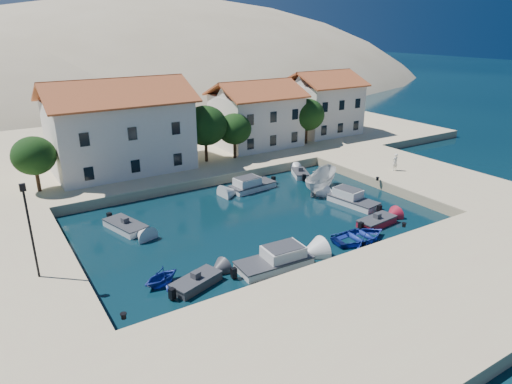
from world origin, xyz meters
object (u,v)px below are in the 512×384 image
cabin_cruiser_east (353,200)px  pedestrian (395,162)px  cabin_cruiser_south (274,261)px  boat_east (320,190)px  building_left (119,124)px  building_mid (256,113)px  lamppost (29,222)px  rowboat_south (359,240)px  building_right (323,102)px

cabin_cruiser_east → pedestrian: pedestrian is taller
cabin_cruiser_south → pedestrian: (21.96, 8.90, 1.47)m
cabin_cruiser_south → boat_east: bearing=41.9°
building_left → building_mid: size_ratio=1.40×
lamppost → pedestrian: (36.23, 3.38, -2.80)m
rowboat_south → cabin_cruiser_east: cabin_cruiser_east is taller
boat_east → pedestrian: size_ratio=3.07×
cabin_cruiser_south → cabin_cruiser_east: (12.93, 5.72, -0.00)m
rowboat_south → pedestrian: bearing=-52.4°
rowboat_south → cabin_cruiser_east: 7.62m
rowboat_south → cabin_cruiser_east: size_ratio=0.91×
building_right → cabin_cruiser_east: size_ratio=1.84×
building_mid → pedestrian: bearing=-69.1°
cabin_cruiser_south → pedestrian: 23.74m
lamppost → rowboat_south: lamppost is taller
building_right → building_left: bearing=-176.2°
rowboat_south → pedestrian: pedestrian is taller
cabin_cruiser_east → pedestrian: (9.03, 3.19, 1.47)m
cabin_cruiser_south → building_right: bearing=48.1°
boat_east → cabin_cruiser_south: bearing=100.0°
building_mid → building_right: bearing=4.8°
boat_east → rowboat_south: bearing=126.6°
building_right → cabin_cruiser_east: 26.55m
cabin_cruiser_east → pedestrian: bearing=-80.0°
building_mid → rowboat_south: building_mid is taller
building_left → rowboat_south: bearing=-67.1°
boat_east → pedestrian: pedestrian is taller
building_left → building_mid: bearing=3.2°
building_left → cabin_cruiser_south: (2.77, -25.52, -5.46)m
building_right → lamppost: building_right is taller
building_left → building_right: 30.07m
pedestrian → rowboat_south: bearing=34.2°
cabin_cruiser_east → cabin_cruiser_south: bearing=104.4°
boat_east → pedestrian: bearing=-128.6°
building_mid → cabin_cruiser_east: bearing=-96.3°
building_right → lamppost: 46.98m
building_right → boat_east: size_ratio=1.62×
lamppost → cabin_cruiser_south: 15.88m
cabin_cruiser_south → cabin_cruiser_east: 14.13m
boat_east → pedestrian: (9.14, -1.53, 1.95)m
cabin_cruiser_south → building_left: bearing=99.0°
cabin_cruiser_east → boat_east: 4.74m
building_left → lamppost: bearing=-119.9°
building_mid → building_right: 12.04m
rowboat_south → cabin_cruiser_south: bearing=93.8°
building_mid → pedestrian: 19.14m
boat_east → pedestrian: 9.47m
building_mid → rowboat_south: bearing=-105.1°
cabin_cruiser_south → boat_east: 16.53m
cabin_cruiser_east → building_right: bearing=-42.7°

